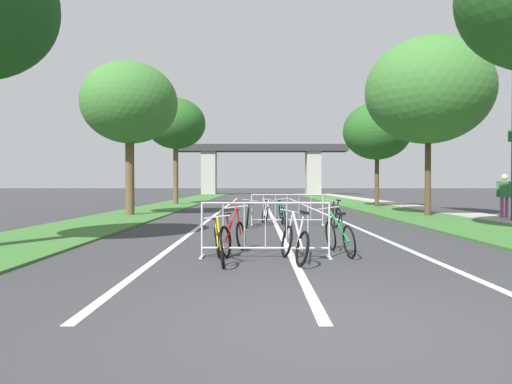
# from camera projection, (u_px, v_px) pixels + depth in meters

# --- Properties ---
(ground_plane) EXTENTS (300.00, 300.00, 0.00)m
(ground_plane) POSITION_uv_depth(u_px,v_px,m) (326.00, 326.00, 4.39)
(ground_plane) COLOR #333335
(grass_verge_left) EXTENTS (3.18, 68.62, 0.05)m
(grass_verge_left) POSITION_uv_depth(u_px,v_px,m) (180.00, 203.00, 32.46)
(grass_verge_left) COLOR #386B2D
(grass_verge_left) RESTS_ON ground
(grass_verge_right) EXTENTS (3.18, 68.62, 0.05)m
(grass_verge_right) POSITION_uv_depth(u_px,v_px,m) (351.00, 203.00, 32.46)
(grass_verge_right) COLOR #386B2D
(grass_verge_right) RESTS_ON ground
(sidewalk_path_right) EXTENTS (1.81, 68.62, 0.08)m
(sidewalk_path_right) POSITION_uv_depth(u_px,v_px,m) (386.00, 203.00, 32.46)
(sidewalk_path_right) COLOR #9E9B93
(sidewalk_path_right) RESTS_ON ground
(lane_stripe_center) EXTENTS (0.14, 39.70, 0.01)m
(lane_stripe_center) POSITION_uv_depth(u_px,v_px,m) (269.00, 210.00, 24.24)
(lane_stripe_center) COLOR silver
(lane_stripe_center) RESTS_ON ground
(lane_stripe_right_lane) EXTENTS (0.14, 39.70, 0.01)m
(lane_stripe_right_lane) POSITION_uv_depth(u_px,v_px,m) (316.00, 210.00, 24.24)
(lane_stripe_right_lane) COLOR silver
(lane_stripe_right_lane) RESTS_ON ground
(lane_stripe_left_lane) EXTENTS (0.14, 39.70, 0.01)m
(lane_stripe_left_lane) POSITION_uv_depth(u_px,v_px,m) (222.00, 210.00, 24.24)
(lane_stripe_left_lane) COLOR silver
(lane_stripe_left_lane) RESTS_ON ground
(overpass_bridge) EXTENTS (23.08, 3.11, 6.70)m
(overpass_bridge) POSITION_uv_depth(u_px,v_px,m) (261.00, 159.00, 61.01)
(overpass_bridge) COLOR #2D2D30
(overpass_bridge) RESTS_ON ground
(tree_left_pine_near) EXTENTS (4.17, 4.17, 6.72)m
(tree_left_pine_near) POSITION_uv_depth(u_px,v_px,m) (129.00, 103.00, 19.74)
(tree_left_pine_near) COLOR brown
(tree_left_pine_near) RESTS_ON ground
(tree_left_cypress_far) EXTENTS (4.01, 4.01, 7.17)m
(tree_left_cypress_far) POSITION_uv_depth(u_px,v_px,m) (176.00, 124.00, 30.38)
(tree_left_cypress_far) COLOR brown
(tree_left_cypress_far) RESTS_ON ground
(tree_right_pine_far) EXTENTS (5.30, 5.30, 7.62)m
(tree_right_pine_far) POSITION_uv_depth(u_px,v_px,m) (428.00, 91.00, 19.22)
(tree_right_pine_far) COLOR #4C3823
(tree_right_pine_far) RESTS_ON ground
(tree_right_oak_near) EXTENTS (4.02, 4.02, 6.26)m
(tree_right_oak_near) POSITION_uv_depth(u_px,v_px,m) (377.00, 131.00, 26.87)
(tree_right_oak_near) COLOR #4C3823
(tree_right_oak_near) RESTS_ON ground
(crowd_barrier_nearest) EXTENTS (2.46, 0.49, 1.05)m
(crowd_barrier_nearest) POSITION_uv_depth(u_px,v_px,m) (265.00, 230.00, 8.49)
(crowd_barrier_nearest) COLOR #ADADB2
(crowd_barrier_nearest) RESTS_ON ground
(crowd_barrier_second) EXTENTS (2.47, 0.53, 1.05)m
(crowd_barrier_second) POSITION_uv_depth(u_px,v_px,m) (287.00, 210.00, 15.23)
(crowd_barrier_second) COLOR #ADADB2
(crowd_barrier_second) RESTS_ON ground
(bicycle_white_0) EXTENTS (0.48, 1.67, 0.91)m
(bicycle_white_0) POSITION_uv_depth(u_px,v_px,m) (265.00, 214.00, 15.74)
(bicycle_white_0) COLOR black
(bicycle_white_0) RESTS_ON ground
(bicycle_silver_1) EXTENTS (0.50, 1.65, 0.93)m
(bicycle_silver_1) POSITION_uv_depth(u_px,v_px,m) (294.00, 242.00, 8.02)
(bicycle_silver_1) COLOR black
(bicycle_silver_1) RESTS_ON ground
(bicycle_teal_2) EXTENTS (0.46, 1.72, 0.95)m
(bicycle_teal_2) POSITION_uv_depth(u_px,v_px,m) (282.00, 215.00, 14.87)
(bicycle_teal_2) COLOR black
(bicycle_teal_2) RESTS_ON ground
(bicycle_black_3) EXTENTS (0.52, 1.61, 0.90)m
(bicycle_black_3) POSITION_uv_depth(u_px,v_px,m) (334.00, 216.00, 14.66)
(bicycle_black_3) COLOR black
(bicycle_black_3) RESTS_ON ground
(bicycle_yellow_4) EXTENTS (0.43, 1.67, 0.89)m
(bicycle_yellow_4) POSITION_uv_depth(u_px,v_px,m) (219.00, 243.00, 7.92)
(bicycle_yellow_4) COLOR black
(bicycle_yellow_4) RESTS_ON ground
(bicycle_red_5) EXTENTS (0.55, 1.65, 0.95)m
(bicycle_red_5) POSITION_uv_depth(u_px,v_px,m) (233.00, 236.00, 9.02)
(bicycle_red_5) COLOR black
(bicycle_red_5) RESTS_ON ground
(bicycle_green_6) EXTENTS (0.56, 1.71, 0.93)m
(bicycle_green_6) POSITION_uv_depth(u_px,v_px,m) (339.00, 236.00, 8.90)
(bicycle_green_6) COLOR black
(bicycle_green_6) RESTS_ON ground
(bicycle_blue_7) EXTENTS (0.53, 1.70, 0.89)m
(bicycle_blue_7) POSITION_uv_depth(u_px,v_px,m) (248.00, 216.00, 14.68)
(bicycle_blue_7) COLOR black
(bicycle_blue_7) RESTS_ON ground
(pedestrian_with_backpack) EXTENTS (0.64, 0.31, 1.77)m
(pedestrian_with_backpack) POSITION_uv_depth(u_px,v_px,m) (504.00, 192.00, 17.70)
(pedestrian_with_backpack) COLOR #994C8C
(pedestrian_with_backpack) RESTS_ON ground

